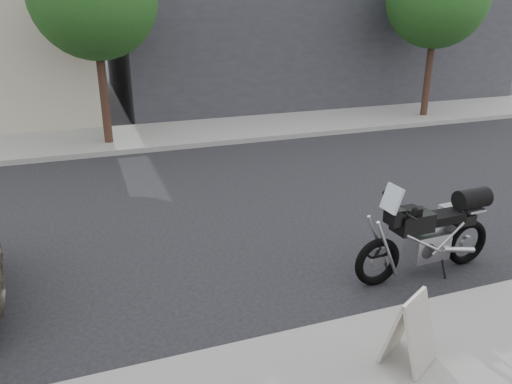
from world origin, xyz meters
The scene contains 5 objects.
ground centered at (0.00, 0.00, 0.00)m, with size 120.00×120.00×0.00m, color black.
far_sidewalk centered at (0.00, -6.50, 0.07)m, with size 44.00×3.00×0.15m, color gray.
far_building_dark centered at (-7.00, -13.50, 3.50)m, with size 16.00×11.00×7.00m.
motorcycle centered at (-2.16, 3.15, 0.67)m, with size 2.46×0.85×1.55m.
sandwich_sign centered at (-0.44, 4.96, 0.57)m, with size 0.70×0.68×0.85m.
Camera 1 is at (2.74, 8.73, 3.97)m, focal length 35.00 mm.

